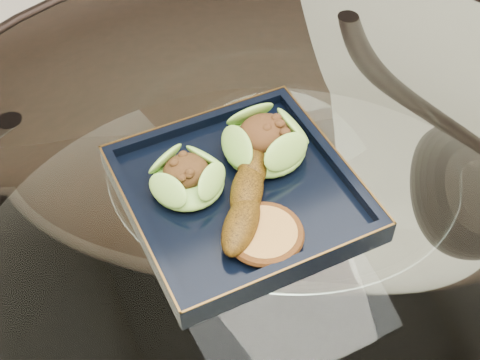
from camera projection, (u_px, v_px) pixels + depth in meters
name	position (u px, v px, depth m)	size (l,w,h in m)	color
dining_table	(276.00, 259.00, 0.97)	(1.13, 1.13, 0.77)	white
dining_chair	(175.00, 35.00, 1.33)	(0.61, 0.61, 1.08)	black
navy_plate	(240.00, 196.00, 0.83)	(0.27, 0.27, 0.02)	black
lettuce_wrap_left	(187.00, 179.00, 0.81)	(0.09, 0.09, 0.03)	#659F2E
lettuce_wrap_right	(265.00, 143.00, 0.85)	(0.11, 0.11, 0.04)	#65AB31
roasted_plantain	(247.00, 191.00, 0.80)	(0.18, 0.04, 0.03)	#65400A
crumb_patty	(264.00, 235.00, 0.76)	(0.08, 0.08, 0.02)	#C08C40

